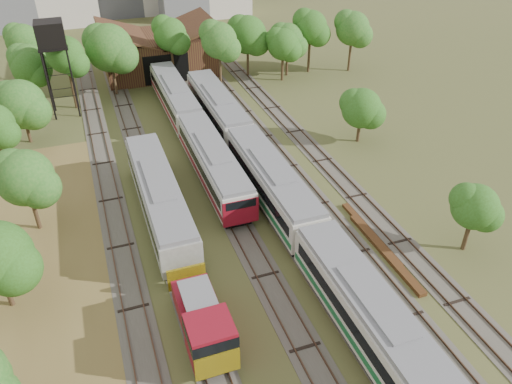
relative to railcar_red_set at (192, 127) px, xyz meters
name	(u,v)px	position (x,y,z in m)	size (l,w,h in m)	color
ground	(356,379)	(2.00, -33.47, -2.07)	(240.00, 240.00, 0.00)	#475123
dry_grass_patch	(44,359)	(-16.00, -25.47, -2.05)	(14.00, 60.00, 0.04)	brown
tracks	(226,178)	(1.33, -8.47, -2.02)	(24.60, 80.00, 0.19)	#4C473D
railcar_red_set	(192,127)	(0.00, 0.00, 0.00)	(3.16, 34.58, 3.91)	black
railcar_green_set	(272,183)	(4.00, -14.03, 0.08)	(3.28, 52.07, 4.06)	black
railcar_rear	(150,55)	(0.00, 27.25, -0.18)	(2.88, 16.08, 3.56)	black
shunter_locomotive	(204,325)	(-6.00, -27.74, -0.28)	(2.82, 8.10, 3.69)	black
old_grey_coach	(160,197)	(-6.00, -12.84, 0.12)	(3.23, 18.00, 4.00)	black
water_tower	(51,37)	(-12.96, 13.33, 7.56)	(3.30, 3.30, 11.41)	black
rail_pile_near	(385,252)	(10.00, -23.90, -1.89)	(0.69, 10.30, 0.34)	#523017
rail_pile_far	(370,233)	(10.20, -21.29, -1.92)	(0.56, 9.02, 0.29)	#523017
maintenance_shed	(159,53)	(1.00, 24.51, 0.85)	(16.45, 11.55, 7.58)	#391A15
tree_band_left	(7,162)	(-17.84, -7.18, 2.88)	(7.99, 72.80, 8.09)	#382616
tree_band_far	(200,41)	(5.57, 17.00, 4.18)	(49.39, 9.78, 9.46)	#382616
tree_band_right	(341,93)	(17.13, -2.15, 2.45)	(5.41, 44.44, 7.42)	#382616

